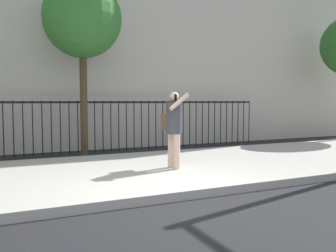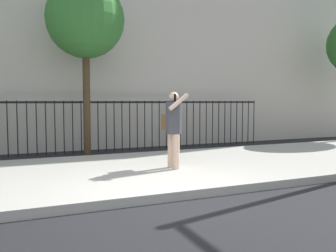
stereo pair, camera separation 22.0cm
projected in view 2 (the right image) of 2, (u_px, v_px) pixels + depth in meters
ground_plane at (172, 202)px, 5.53m from camera, size 60.00×60.00×0.00m
sidewalk at (130, 172)px, 7.54m from camera, size 28.00×4.40×0.15m
iron_fence at (94, 119)px, 10.86m from camera, size 12.03×0.04×1.60m
pedestrian_on_phone at (173, 124)px, 7.50m from camera, size 0.48×0.68×1.62m
street_tree_mid at (85, 20)px, 9.97m from camera, size 2.20×2.20×5.00m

